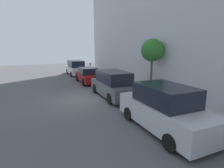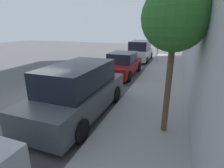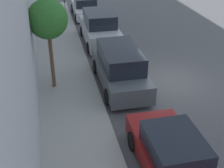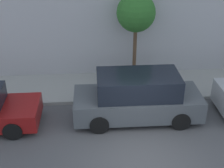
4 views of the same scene
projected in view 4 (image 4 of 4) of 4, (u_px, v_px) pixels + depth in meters
name	position (u px, v px, depth m)	size (l,w,h in m)	color
ground_plane	(141.00, 158.00, 10.38)	(60.00, 60.00, 0.00)	#515154
sidewalk	(125.00, 86.00, 14.60)	(2.70, 32.00, 0.15)	#9E9E99
parked_minivan_third	(137.00, 97.00, 12.03)	(2.02, 4.91, 1.90)	#4C5156
street_tree	(136.00, 13.00, 13.63)	(1.72, 1.72, 4.09)	brown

